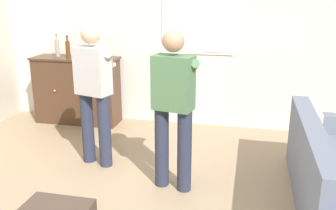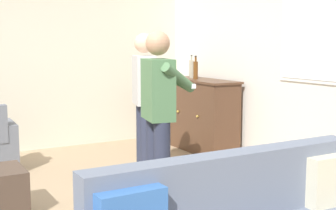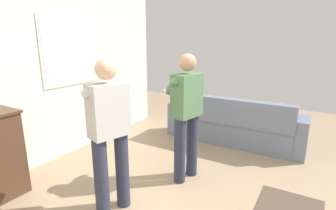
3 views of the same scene
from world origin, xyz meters
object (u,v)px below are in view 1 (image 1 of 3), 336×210
Objects in this scene: bottle_liquor_amber at (57,48)px; bottle_wine_green at (68,49)px; sideboard_cabinet at (77,90)px; person_standing_left at (94,89)px; person_standing_right at (174,104)px; couch at (325,181)px.

bottle_wine_green is at bearing -16.63° from bottle_liquor_amber.
sideboard_cabinet is 0.72m from bottle_liquor_amber.
sideboard_cabinet is 1.68m from person_standing_left.
bottle_liquor_amber reaches higher than bottle_wine_green.
sideboard_cabinet is 0.80× the size of person_standing_right.
couch is 7.06× the size of bottle_liquor_amber.
bottle_liquor_amber is 1.84m from person_standing_left.
bottle_wine_green is at bearing 151.63° from couch.
couch is 4.05m from bottle_wine_green.
person_standing_right is (1.92, -1.74, 0.41)m from sideboard_cabinet.
bottle_liquor_amber is (-0.30, 0.02, 0.66)m from sideboard_cabinet.
bottle_liquor_amber reaches higher than sideboard_cabinet.
bottle_wine_green is 0.20× the size of person_standing_right.
bottle_liquor_amber is (-3.70, 1.95, 0.85)m from couch.
couch is at bearing -27.76° from bottle_liquor_amber.
sideboard_cabinet is at bearing 123.39° from person_standing_left.
sideboard_cabinet is 3.94× the size of bottle_liquor_amber.
bottle_liquor_amber is at bearing 175.94° from sideboard_cabinet.
sideboard_cabinet is at bearing 26.04° from bottle_wine_green.
bottle_liquor_amber is at bearing 141.53° from person_standing_right.
person_standing_right reaches higher than couch.
person_standing_left reaches higher than bottle_wine_green.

